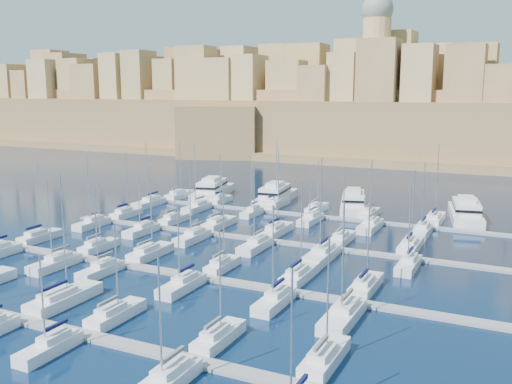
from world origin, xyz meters
The scene contains 51 objects.
ground centered at (0.00, 0.00, 0.00)m, with size 600.00×600.00×0.00m, color black.
pontoon_near centered at (0.00, -34.00, 0.20)m, with size 84.00×2.00×0.40m, color slate.
pontoon_mid_near centered at (0.00, -12.00, 0.20)m, with size 84.00×2.00×0.40m, color slate.
pontoon_mid_far centered at (0.00, 10.00, 0.20)m, with size 84.00×2.00×0.40m, color slate.
pontoon_far centered at (0.00, 32.00, 0.20)m, with size 84.00×2.00×0.40m, color slate.
sailboat_2 centered at (-10.67, -27.81, 0.78)m, with size 3.19×10.63×16.66m.
sailboat_3 centered at (-1.66, -28.91, 0.72)m, with size 2.52×8.40×11.45m.
sailboat_4 centered at (12.14, -29.08, 0.72)m, with size 2.41×8.05×12.55m.
sailboat_5 centered at (23.79, -28.75, 0.73)m, with size 2.62×8.73×12.94m.
sailboat_9 centered at (-2.02, -38.66, 0.70)m, with size 2.26×7.53×10.88m.
sailboat_10 centered at (12.49, -39.24, 0.73)m, with size 2.61×8.69×13.25m.
sailboat_12 centered at (-36.62, -6.87, 0.74)m, with size 2.55×8.48×14.02m.
sailboat_13 centered at (-23.04, -7.19, 0.71)m, with size 2.35×7.83×11.64m.
sailboat_14 centered at (-13.13, -6.46, 0.75)m, with size 2.79×9.30×14.78m.
sailboat_15 centered at (0.47, -7.28, 0.72)m, with size 2.30×7.65×12.61m.
sailboat_16 centered at (12.40, -6.51, 0.75)m, with size 2.76×9.21×14.13m.
sailboat_17 centered at (21.93, -6.66, 0.74)m, with size 2.67×8.91×13.42m.
sailboat_19 centered at (-22.49, -17.35, 0.74)m, with size 2.68×8.93×13.58m.
sailboat_20 centered at (-14.19, -16.91, 0.73)m, with size 2.41×8.02×13.28m.
sailboat_21 centered at (-0.11, -17.25, 0.72)m, with size 2.62×8.72×12.15m.
sailboat_22 centered at (13.27, -17.09, 0.73)m, with size 2.52×8.39×12.56m.
sailboat_23 centered at (22.29, -17.96, 0.76)m, with size 3.05×10.17×14.39m.
sailboat_24 centered at (-34.92, 14.99, 0.74)m, with size 2.45×8.18×13.89m.
sailboat_25 centered at (-22.90, 14.82, 0.71)m, with size 2.35×7.84×11.35m.
sailboat_26 centered at (-12.98, 15.60, 0.75)m, with size 2.83×9.44×14.63m.
sailboat_27 centered at (-0.78, 15.67, 0.76)m, with size 2.87×9.57×15.96m.
sailboat_28 centered at (11.86, 15.14, 0.73)m, with size 2.55×8.51×12.95m.
sailboat_29 centered at (23.54, 15.69, 0.75)m, with size 2.89×9.62×13.76m.
sailboat_30 centered at (-35.12, 4.90, 0.74)m, with size 2.52×8.41×14.37m.
sailboat_31 centered at (-23.32, 4.90, 0.72)m, with size 2.52×8.41×12.50m.
sailboat_32 centered at (-12.11, 4.62, 0.74)m, with size 2.70×8.99×14.03m.
sailboat_33 centered at (0.26, 4.53, 0.74)m, with size 2.75×9.17×14.00m.
sailboat_34 centered at (12.06, 3.73, 0.78)m, with size 3.24×10.79×16.51m.
sailboat_35 centered at (25.27, 4.89, 0.73)m, with size 2.53×8.44×12.93m.
sailboat_36 centered at (-36.47, 37.53, 0.75)m, with size 2.79×9.30×14.24m.
sailboat_37 centered at (-24.36, 36.68, 0.70)m, with size 2.27×7.55×10.66m.
sailboat_38 centered at (-11.00, 38.03, 0.77)m, with size 3.09×10.30×15.66m.
sailboat_39 centered at (-0.75, 37.25, 0.72)m, with size 2.62×8.72×11.70m.
sailboat_40 centered at (11.04, 37.10, 0.72)m, with size 2.52×8.41×12.08m.
sailboat_41 centered at (24.05, 37.76, 0.77)m, with size 2.93×9.76×15.97m.
sailboat_42 centered at (-37.26, 26.28, 0.76)m, with size 2.91×9.69×15.16m.
sailboat_43 centered at (-24.72, 26.64, 0.75)m, with size 2.68×8.94×15.26m.
sailboat_44 centered at (-11.63, 27.40, 0.71)m, with size 2.22×7.39×11.71m.
sailboat_45 centered at (1.74, 26.69, 0.72)m, with size 2.65×8.85×11.77m.
sailboat_46 centered at (13.97, 26.28, 0.74)m, with size 2.90×9.68×13.38m.
sailboat_47 centered at (23.53, 26.60, 0.74)m, with size 2.71×9.03×13.80m.
motor_yacht_a centered at (-30.20, 42.83, 1.73)m, with size 9.85×20.21×5.25m.
motor_yacht_b centered at (-12.86, 42.52, 1.73)m, with size 7.76×19.29×5.25m.
motor_yacht_c centered at (6.09, 41.95, 1.73)m, with size 9.74×18.34×5.25m.
motor_yacht_d centered at (29.41, 42.62, 1.73)m, with size 9.12×19.70×5.25m.
fortified_city centered at (-0.19, 155.26, 14.74)m, with size 460.00×108.95×59.52m.
Camera 1 is at (40.17, -78.06, 26.47)m, focal length 40.00 mm.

